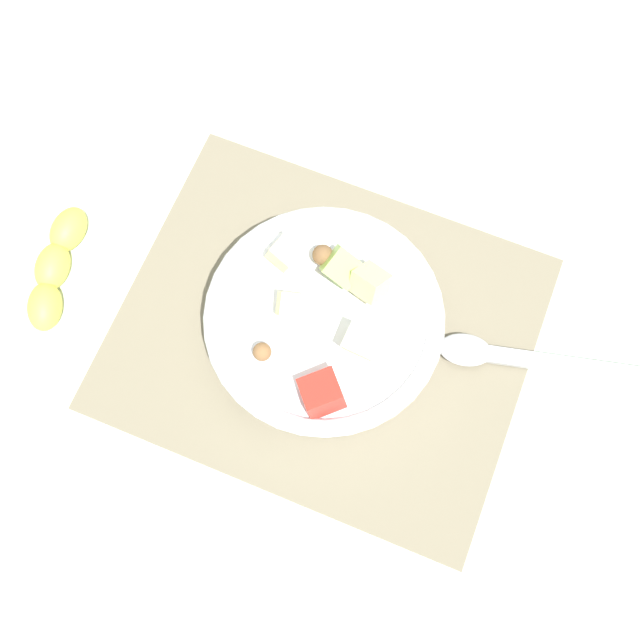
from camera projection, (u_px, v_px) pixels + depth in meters
The scene contains 5 objects.
ground_plane at pixel (324, 333), 0.81m from camera, with size 2.40×2.40×0.00m, color silver.
placemat at pixel (324, 332), 0.81m from camera, with size 0.44×0.36×0.01m, color #756B56.
salad_bowl at pixel (320, 322), 0.77m from camera, with size 0.25×0.25×0.09m.
serving_spoon at pixel (517, 358), 0.79m from camera, with size 0.24×0.08×0.01m.
banana_whole at pixel (55, 267), 0.82m from camera, with size 0.07×0.15×0.04m.
Camera 1 is at (0.09, -0.22, 0.77)m, focal length 41.77 mm.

